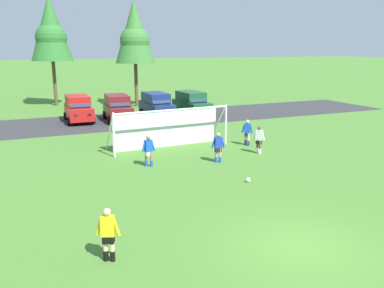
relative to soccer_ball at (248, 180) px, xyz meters
name	(u,v)px	position (x,y,z in m)	size (l,w,h in m)	color
ground_plane	(151,144)	(-1.79, 8.96, -0.11)	(400.00, 400.00, 0.00)	#477A2D
parking_lot_strip	(118,121)	(-1.79, 18.11, -0.11)	(52.00, 8.40, 0.01)	#333335
soccer_ball	(248,180)	(0.00, 0.00, 0.00)	(0.22, 0.22, 0.22)	white
soccer_goal	(168,127)	(-1.04, 7.75, 1.18)	(7.52, 2.36, 2.57)	white
referee	(108,235)	(-7.40, -4.45, 0.71)	(0.68, 0.43, 1.64)	beige
player_striker_near	(148,151)	(-3.43, 4.29, 0.71)	(0.75, 0.31, 1.64)	#936B4C
player_midfield_center	(247,133)	(3.69, 6.25, 0.71)	(0.59, 0.57, 1.64)	beige
player_defender_far	(218,148)	(0.23, 3.51, 0.71)	(0.72, 0.30, 1.64)	tan
player_winger_left	(259,140)	(3.27, 4.23, 0.71)	(0.51, 0.65, 1.64)	brown
parked_car_slot_far_left	(78,108)	(-4.84, 19.12, 1.00)	(2.19, 4.63, 2.16)	red
parked_car_slot_left	(118,107)	(-1.71, 18.32, 1.00)	(2.38, 4.72, 2.16)	maroon
parked_car_slot_center_left	(156,105)	(1.80, 18.53, 1.00)	(2.20, 4.63, 2.16)	navy
parked_car_slot_center	(191,103)	(5.05, 18.22, 1.00)	(2.33, 4.70, 2.16)	#194C2D
tree_left_edge	(51,30)	(-5.63, 29.97, 7.62)	(4.22, 4.22, 11.24)	brown
tree_mid_left	(135,34)	(2.11, 25.96, 7.27)	(4.03, 4.03, 10.74)	brown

